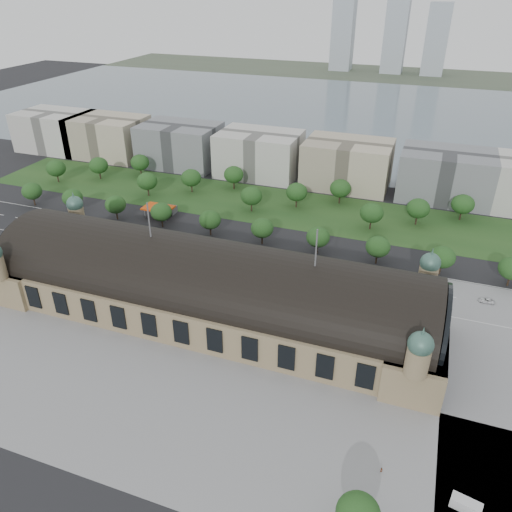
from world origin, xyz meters
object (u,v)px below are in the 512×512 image
(traffic_car_3, at_px, (178,241))
(van_east, at_px, (464,505))
(traffic_car_1, at_px, (68,219))
(parked_car_5, at_px, (156,264))
(bus_east, at_px, (292,280))
(traffic_car_2, at_px, (129,249))
(bus_west, at_px, (209,264))
(traffic_car_4, at_px, (270,271))
(parked_car_6, at_px, (170,268))
(parked_car_0, at_px, (76,245))
(parked_car_3, at_px, (108,250))
(pedestrian_1, at_px, (381,470))
(petrol_station, at_px, (164,209))
(parked_car_2, at_px, (91,250))
(parked_car_4, at_px, (141,262))
(parked_car_1, at_px, (111,256))
(traffic_car_6, at_px, (486,301))
(bus_mid, at_px, (239,265))

(traffic_car_3, distance_m, van_east, 145.05)
(traffic_car_1, distance_m, traffic_car_3, 58.36)
(parked_car_5, xyz_separation_m, bus_east, (54.21, 5.74, 0.92))
(traffic_car_2, xyz_separation_m, traffic_car_3, (15.82, 13.34, 0.06))
(bus_west, bearing_deg, traffic_car_4, -74.52)
(traffic_car_1, xyz_separation_m, parked_car_6, (65.95, -22.90, -0.12))
(traffic_car_2, relative_size, parked_car_0, 1.15)
(parked_car_3, bearing_deg, pedestrian_1, 25.18)
(petrol_station, distance_m, traffic_car_3, 30.72)
(petrol_station, bearing_deg, parked_car_2, -103.67)
(traffic_car_4, relative_size, parked_car_4, 1.24)
(traffic_car_3, height_order, parked_car_0, traffic_car_3)
(traffic_car_1, distance_m, parked_car_6, 69.81)
(traffic_car_4, relative_size, parked_car_6, 1.11)
(traffic_car_1, bearing_deg, parked_car_3, -123.56)
(petrol_station, distance_m, parked_car_5, 48.70)
(traffic_car_1, xyz_separation_m, traffic_car_2, (42.50, -15.52, -0.12))
(petrol_station, height_order, parked_car_0, petrol_station)
(parked_car_1, distance_m, pedestrian_1, 133.47)
(traffic_car_4, bearing_deg, traffic_car_3, -109.38)
(traffic_car_1, bearing_deg, traffic_car_2, -115.14)
(traffic_car_2, height_order, parked_car_0, parked_car_0)
(traffic_car_1, bearing_deg, pedestrian_1, -124.37)
(parked_car_5, height_order, van_east, van_east)
(traffic_car_4, xyz_separation_m, pedestrian_1, (52.51, -75.08, -0.05))
(traffic_car_6, bearing_deg, van_east, -7.99)
(parked_car_4, bearing_deg, parked_car_1, -116.16)
(petrol_station, xyz_separation_m, parked_car_0, (-19.31, -41.13, -2.29))
(parked_car_2, height_order, van_east, van_east)
(petrol_station, relative_size, traffic_car_2, 3.05)
(traffic_car_1, bearing_deg, bus_mid, -103.47)
(bus_mid, distance_m, van_east, 112.90)
(traffic_car_6, distance_m, parked_car_6, 116.35)
(parked_car_4, bearing_deg, traffic_car_1, -139.58)
(petrol_station, bearing_deg, parked_car_5, -64.83)
(traffic_car_1, height_order, traffic_car_2, traffic_car_1)
(traffic_car_6, bearing_deg, petrol_station, -103.59)
(traffic_car_4, distance_m, bus_mid, 12.42)
(parked_car_1, distance_m, parked_car_2, 10.64)
(parked_car_4, bearing_deg, bus_mid, 77.86)
(parked_car_2, height_order, parked_car_5, parked_car_2)
(traffic_car_4, xyz_separation_m, parked_car_6, (-37.27, -10.63, -0.19))
(traffic_car_3, bearing_deg, van_east, -130.76)
(parked_car_2, distance_m, pedestrian_1, 143.38)
(parked_car_1, height_order, bus_mid, bus_mid)
(parked_car_5, bearing_deg, petrol_station, 166.31)
(parked_car_0, bearing_deg, traffic_car_3, 78.85)
(bus_west, xyz_separation_m, bus_east, (33.69, 0.00, -0.17))
(parked_car_1, bearing_deg, traffic_car_3, 107.22)
(bus_mid, bearing_deg, petrol_station, 59.51)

